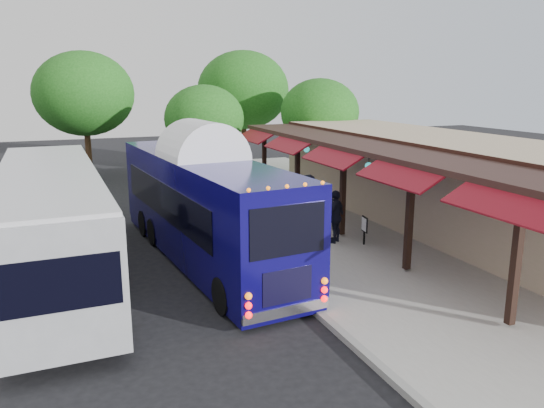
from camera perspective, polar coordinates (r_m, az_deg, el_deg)
name	(u,v)px	position (r m, az deg, el deg)	size (l,w,h in m)	color
ground	(291,294)	(14.84, 2.08, -9.62)	(90.00, 90.00, 0.00)	black
sidewalk	(370,234)	(20.40, 10.48, -3.24)	(10.00, 40.00, 0.15)	#9E9B93
curb	(246,249)	(18.33, -2.82, -4.89)	(0.20, 40.00, 0.16)	gray
station_shelter	(446,182)	(21.95, 18.19, 2.23)	(8.15, 20.00, 3.60)	tan
coach_bus	(204,202)	(17.22, -7.36, 0.25)	(3.48, 11.43, 3.60)	#0C0754
city_bus	(51,220)	(16.63, -22.65, -1.56)	(2.94, 12.25, 3.28)	#919499
ped_a	(286,214)	(19.40, 1.57, -1.03)	(0.62, 0.41, 1.70)	black
ped_b	(273,224)	(18.19, 0.13, -2.13)	(0.78, 0.61, 1.61)	black
ped_c	(336,216)	(18.75, 6.86, -1.34)	(1.10, 0.46, 1.88)	black
ped_d	(308,199)	(21.17, 3.89, 0.52)	(1.27, 0.73, 1.97)	black
sign_board	(365,226)	(18.68, 9.92, -2.32)	(0.11, 0.46, 1.00)	black
tree_left	(204,119)	(29.59, -7.30, 9.05)	(4.35, 4.35, 5.57)	#382314
tree_mid	(243,90)	(35.88, -3.10, 12.13)	(6.04, 6.04, 7.74)	#382314
tree_right	(320,112)	(31.79, 5.14, 9.79)	(4.63, 4.63, 5.92)	#382314
tree_far	(84,94)	(33.94, -19.56, 11.10)	(5.86, 5.86, 7.51)	#382314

